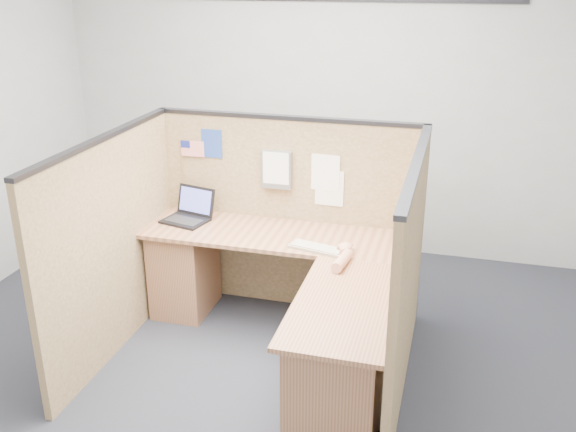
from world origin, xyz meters
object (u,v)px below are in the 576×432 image
(l_desk, at_px, (287,303))
(keyboard, at_px, (317,248))
(laptop, at_px, (188,212))
(mouse, at_px, (345,250))

(l_desk, relative_size, keyboard, 4.74)
(l_desk, bearing_deg, laptop, 152.22)
(l_desk, xyz_separation_m, mouse, (0.36, 0.19, 0.36))
(keyboard, xyz_separation_m, mouse, (0.20, -0.00, 0.01))
(laptop, height_order, mouse, laptop)
(l_desk, height_order, laptop, laptop)
(l_desk, height_order, keyboard, keyboard)
(l_desk, distance_m, mouse, 0.54)
(keyboard, height_order, mouse, mouse)
(keyboard, relative_size, mouse, 3.80)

